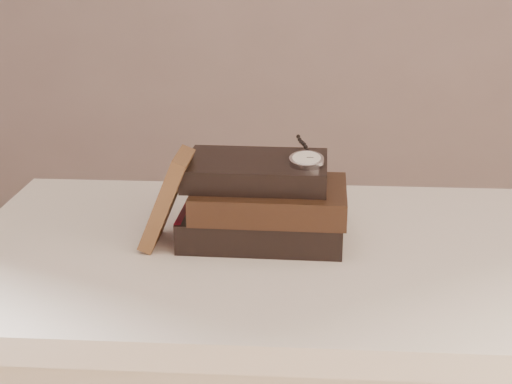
{
  "coord_description": "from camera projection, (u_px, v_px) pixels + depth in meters",
  "views": [
    {
      "loc": [
        0.03,
        -0.72,
        1.21
      ],
      "look_at": [
        -0.05,
        0.38,
        0.82
      ],
      "focal_mm": 52.84,
      "sensor_mm": 36.0,
      "label": 1
    }
  ],
  "objects": [
    {
      "name": "book_stack",
      "position": [
        263.0,
        202.0,
        1.17
      ],
      "size": [
        0.26,
        0.18,
        0.13
      ],
      "color": "black",
      "rests_on": "table"
    },
    {
      "name": "eyeglasses",
      "position": [
        214.0,
        176.0,
        1.26
      ],
      "size": [
        0.11,
        0.12,
        0.05
      ],
      "color": "silver",
      "rests_on": "book_stack"
    },
    {
      "name": "pocket_watch",
      "position": [
        306.0,
        159.0,
        1.13
      ],
      "size": [
        0.05,
        0.15,
        0.02
      ],
      "color": "silver",
      "rests_on": "book_stack"
    },
    {
      "name": "journal",
      "position": [
        167.0,
        199.0,
        1.14
      ],
      "size": [
        0.08,
        0.09,
        0.15
      ],
      "primitive_type": "cube",
      "rotation": [
        0.0,
        0.39,
        -0.01
      ],
      "color": "#472D1B",
      "rests_on": "table"
    },
    {
      "name": "table",
      "position": [
        283.0,
        299.0,
        1.19
      ],
      "size": [
        1.0,
        0.6,
        0.75
      ],
      "color": "white",
      "rests_on": "ground"
    }
  ]
}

